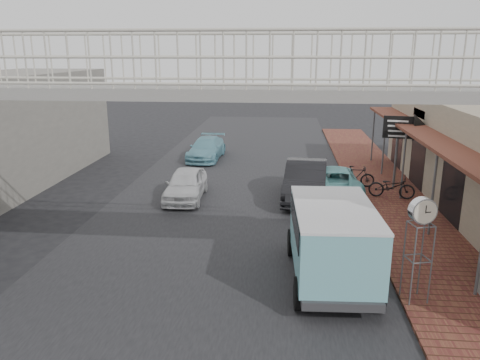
% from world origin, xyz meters
% --- Properties ---
extents(ground, '(120.00, 120.00, 0.00)m').
position_xyz_m(ground, '(0.00, 0.00, 0.00)').
color(ground, black).
rests_on(ground, ground).
extents(road_strip, '(10.00, 60.00, 0.01)m').
position_xyz_m(road_strip, '(0.00, 0.00, 0.01)').
color(road_strip, black).
rests_on(road_strip, ground).
extents(sidewalk, '(3.00, 40.00, 0.10)m').
position_xyz_m(sidewalk, '(6.50, 3.00, 0.05)').
color(sidewalk, brown).
rests_on(sidewalk, ground).
extents(footbridge, '(16.40, 2.40, 6.34)m').
position_xyz_m(footbridge, '(0.00, -4.00, 3.18)').
color(footbridge, gray).
rests_on(footbridge, ground).
extents(white_hatchback, '(1.61, 3.76, 1.27)m').
position_xyz_m(white_hatchback, '(-1.98, 4.37, 0.63)').
color(white_hatchback, silver).
rests_on(white_hatchback, ground).
extents(dark_sedan, '(2.05, 4.86, 1.56)m').
position_xyz_m(dark_sedan, '(2.98, 4.86, 0.78)').
color(dark_sedan, black).
rests_on(dark_sedan, ground).
extents(angkot_curb, '(2.21, 4.54, 1.24)m').
position_xyz_m(angkot_curb, '(4.20, 5.71, 0.62)').
color(angkot_curb, '#68B4B5').
rests_on(angkot_curb, ground).
extents(angkot_far, '(1.90, 4.26, 1.22)m').
position_xyz_m(angkot_far, '(-2.37, 11.91, 0.61)').
color(angkot_far, '#6CABBB').
rests_on(angkot_far, ground).
extents(angkot_van, '(2.25, 4.56, 2.19)m').
position_xyz_m(angkot_van, '(3.36, -2.44, 1.39)').
color(angkot_van, black).
rests_on(angkot_van, ground).
extents(motorcycle_near, '(1.94, 1.04, 0.97)m').
position_xyz_m(motorcycle_near, '(6.52, 5.01, 0.58)').
color(motorcycle_near, black).
rests_on(motorcycle_near, sidewalk).
extents(motorcycle_far, '(1.61, 0.47, 0.96)m').
position_xyz_m(motorcycle_far, '(5.30, 6.54, 0.58)').
color(motorcycle_far, black).
rests_on(motorcycle_far, sidewalk).
extents(street_clock, '(0.67, 0.61, 2.61)m').
position_xyz_m(street_clock, '(5.30, -3.39, 2.26)').
color(street_clock, '#59595B').
rests_on(street_clock, sidewalk).
extents(arrow_sign, '(1.98, 1.29, 3.29)m').
position_xyz_m(arrow_sign, '(7.75, 6.45, 2.76)').
color(arrow_sign, '#59595B').
rests_on(arrow_sign, sidewalk).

